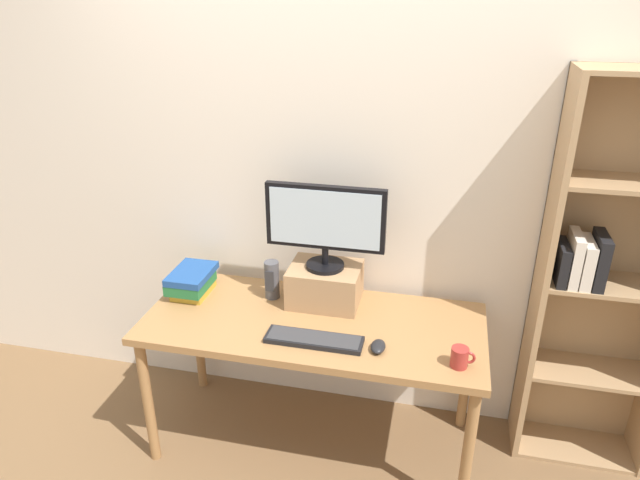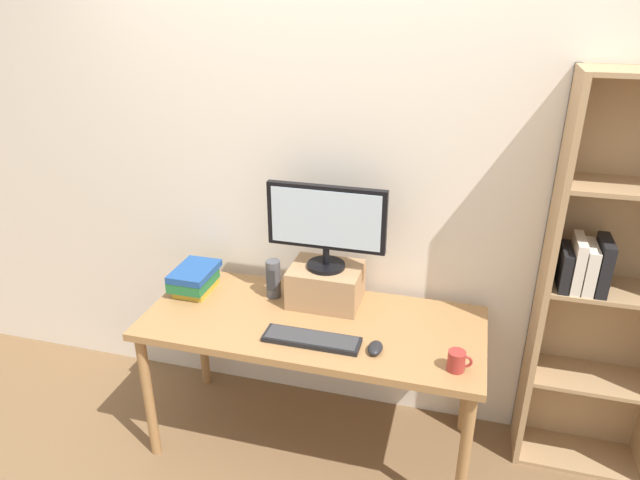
# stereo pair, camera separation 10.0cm
# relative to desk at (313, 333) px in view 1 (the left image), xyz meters

# --- Properties ---
(ground_plane) EXTENTS (12.00, 12.00, 0.00)m
(ground_plane) POSITION_rel_desk_xyz_m (0.00, 0.00, -0.66)
(ground_plane) COLOR brown
(back_wall) EXTENTS (7.00, 0.08, 2.60)m
(back_wall) POSITION_rel_desk_xyz_m (0.00, 0.43, 0.64)
(back_wall) COLOR beige
(back_wall) RESTS_ON ground_plane
(desk) EXTENTS (1.60, 0.68, 0.74)m
(desk) POSITION_rel_desk_xyz_m (0.00, 0.00, 0.00)
(desk) COLOR #9E7042
(desk) RESTS_ON ground_plane
(bookshelf_unit) EXTENTS (0.61, 0.28, 1.89)m
(bookshelf_unit) POSITION_rel_desk_xyz_m (1.29, 0.27, 0.30)
(bookshelf_unit) COLOR tan
(bookshelf_unit) RESTS_ON ground_plane
(riser_box) EXTENTS (0.35, 0.27, 0.19)m
(riser_box) POSITION_rel_desk_xyz_m (0.02, 0.19, 0.17)
(riser_box) COLOR #A87F56
(riser_box) RESTS_ON desk
(computer_monitor) EXTENTS (0.57, 0.18, 0.42)m
(computer_monitor) POSITION_rel_desk_xyz_m (0.02, 0.18, 0.50)
(computer_monitor) COLOR black
(computer_monitor) RESTS_ON riser_box
(keyboard) EXTENTS (0.43, 0.12, 0.02)m
(keyboard) POSITION_rel_desk_xyz_m (0.05, -0.17, 0.09)
(keyboard) COLOR black
(keyboard) RESTS_ON desk
(computer_mouse) EXTENTS (0.06, 0.10, 0.04)m
(computer_mouse) POSITION_rel_desk_xyz_m (0.33, -0.17, 0.09)
(computer_mouse) COLOR black
(computer_mouse) RESTS_ON desk
(book_stack) EXTENTS (0.19, 0.27, 0.13)m
(book_stack) POSITION_rel_desk_xyz_m (-0.66, 0.11, 0.14)
(book_stack) COLOR gold
(book_stack) RESTS_ON desk
(coffee_mug) EXTENTS (0.10, 0.07, 0.09)m
(coffee_mug) POSITION_rel_desk_xyz_m (0.68, -0.21, 0.12)
(coffee_mug) COLOR #9E2D28
(coffee_mug) RESTS_ON desk
(desk_speaker) EXTENTS (0.07, 0.08, 0.20)m
(desk_speaker) POSITION_rel_desk_xyz_m (-0.25, 0.17, 0.17)
(desk_speaker) COLOR #4C4C51
(desk_speaker) RESTS_ON desk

